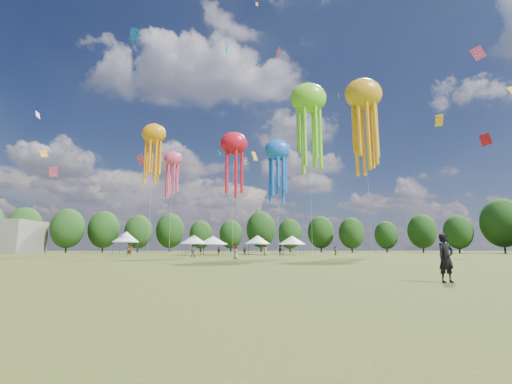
{
  "coord_description": "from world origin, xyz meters",
  "views": [
    {
      "loc": [
        1.69,
        -14.11,
        1.22
      ],
      "look_at": [
        2.09,
        15.0,
        6.0
      ],
      "focal_mm": 24.11,
      "sensor_mm": 36.0,
      "label": 1
    }
  ],
  "objects": [
    {
      "name": "treeline",
      "position": [
        -3.87,
        62.51,
        6.54
      ],
      "size": [
        201.57,
        95.24,
        13.43
      ],
      "color": "#38281C",
      "rests_on": "ground"
    },
    {
      "name": "festival_tents",
      "position": [
        -5.15,
        53.15,
        2.93
      ],
      "size": [
        37.07,
        9.69,
        4.43
      ],
      "color": "#47474C",
      "rests_on": "ground"
    },
    {
      "name": "spectators_far",
      "position": [
        2.52,
        47.07,
        0.86
      ],
      "size": [
        34.26,
        29.81,
        1.92
      ],
      "color": "gray",
      "rests_on": "ground"
    },
    {
      "name": "show_kites",
      "position": [
        7.98,
        38.47,
        20.33
      ],
      "size": [
        42.09,
        19.95,
        29.12
      ],
      "color": "red",
      "rests_on": "ground"
    },
    {
      "name": "small_kites",
      "position": [
        -1.09,
        43.01,
        30.06
      ],
      "size": [
        77.31,
        51.43,
        45.12
      ],
      "color": "red",
      "rests_on": "ground"
    },
    {
      "name": "observer_main",
      "position": [
        8.76,
        -1.54,
        0.88
      ],
      "size": [
        0.73,
        0.58,
        1.76
      ],
      "primitive_type": "imported",
      "rotation": [
        0.0,
        0.0,
        0.28
      ],
      "color": "black",
      "rests_on": "ground"
    },
    {
      "name": "ground",
      "position": [
        0.0,
        0.0,
        0.0
      ],
      "size": [
        300.0,
        300.0,
        0.0
      ],
      "primitive_type": "plane",
      "color": "#384416",
      "rests_on": "ground"
    },
    {
      "name": "spectator_near",
      "position": [
        -6.41,
        34.3,
        0.87
      ],
      "size": [
        0.97,
        0.83,
        1.74
      ],
      "primitive_type": "imported",
      "rotation": [
        0.0,
        0.0,
        2.91
      ],
      "color": "gray",
      "rests_on": "ground"
    }
  ]
}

